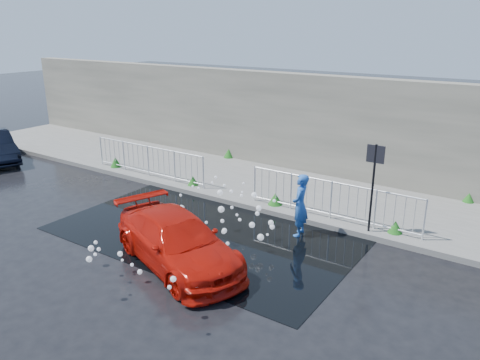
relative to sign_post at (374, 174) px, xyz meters
The scene contains 12 objects.
ground 5.50m from the sign_post, 143.57° to the right, with size 90.00×90.00×0.00m, color black.
pavement 4.90m from the sign_post, 155.66° to the left, with size 30.00×4.00×0.15m, color #5C5C58.
curb 4.51m from the sign_post, behind, with size 30.00×0.25×0.16m, color #5C5C58.
retaining_wall 5.87m from the sign_post, 135.69° to the left, with size 30.00×0.60×3.50m, color #5A574C.
puddle 4.59m from the sign_post, 150.42° to the right, with size 8.00×5.00×0.01m, color black.
sign_post is the anchor object (origin of this frame).
railing_left 8.26m from the sign_post, behind, with size 5.05×0.05×1.10m.
railing_right 1.57m from the sign_post, 168.23° to the left, with size 5.05×0.05×1.10m.
weeds 5.00m from the sign_post, 163.48° to the left, with size 12.17×3.93×0.39m.
water_spray 4.38m from the sign_post, 139.60° to the right, with size 3.47×5.42×0.93m.
red_car 5.17m from the sign_post, 128.60° to the right, with size 1.65×4.07×1.18m, color #B11007.
person 2.02m from the sign_post, 149.10° to the right, with size 0.62×0.40×1.69m, color #2256AD.
Camera 1 is at (7.69, -8.09, 5.31)m, focal length 35.00 mm.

